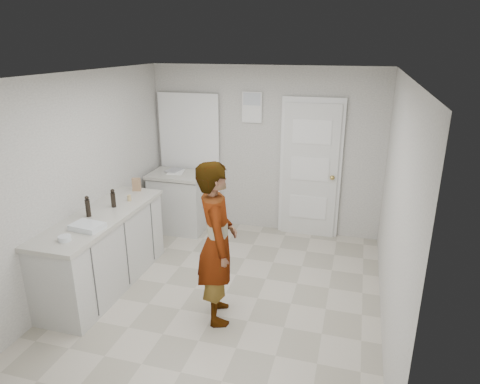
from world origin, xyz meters
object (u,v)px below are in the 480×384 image
(person, at_px, (217,243))
(egg_bowl, at_px, (65,238))
(baking_dish, at_px, (87,227))
(spice_jar, at_px, (129,198))
(oil_cruet_a, at_px, (113,198))
(oil_cruet_b, at_px, (88,207))
(cake_mix_box, at_px, (136,184))

(person, bearing_deg, egg_bowl, 85.90)
(baking_dish, xyz_separation_m, egg_bowl, (-0.05, -0.31, -0.00))
(person, xyz_separation_m, spice_jar, (-1.40, 0.72, 0.10))
(person, bearing_deg, oil_cruet_a, 49.58)
(egg_bowl, bearing_deg, person, 18.13)
(spice_jar, distance_m, oil_cruet_b, 0.62)
(person, distance_m, oil_cruet_a, 1.56)
(person, height_order, egg_bowl, person)
(person, height_order, spice_jar, person)
(oil_cruet_b, xyz_separation_m, baking_dish, (0.19, -0.31, -0.09))
(baking_dish, bearing_deg, oil_cruet_a, 96.88)
(cake_mix_box, xyz_separation_m, oil_cruet_b, (-0.09, -0.95, 0.03))
(spice_jar, xyz_separation_m, oil_cruet_b, (-0.19, -0.58, 0.08))
(baking_dish, bearing_deg, oil_cruet_b, 121.99)
(spice_jar, bearing_deg, oil_cruet_a, -107.19)
(oil_cruet_a, bearing_deg, baking_dish, -83.12)
(oil_cruet_b, height_order, baking_dish, oil_cruet_b)
(oil_cruet_a, bearing_deg, person, -18.20)
(cake_mix_box, relative_size, baking_dish, 0.50)
(oil_cruet_a, xyz_separation_m, oil_cruet_b, (-0.11, -0.34, 0.01))
(oil_cruet_a, bearing_deg, cake_mix_box, 92.28)
(cake_mix_box, bearing_deg, egg_bowl, -101.24)
(cake_mix_box, distance_m, baking_dish, 1.26)
(spice_jar, height_order, egg_bowl, spice_jar)
(spice_jar, bearing_deg, oil_cruet_b, -107.75)
(cake_mix_box, bearing_deg, oil_cruet_a, -100.90)
(person, xyz_separation_m, egg_bowl, (-1.44, -0.47, 0.08))
(oil_cruet_a, height_order, oil_cruet_b, oil_cruet_b)
(egg_bowl, bearing_deg, oil_cruet_a, 91.73)
(cake_mix_box, height_order, oil_cruet_a, oil_cruet_a)
(baking_dish, relative_size, egg_bowl, 2.75)
(oil_cruet_a, distance_m, egg_bowl, 0.96)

